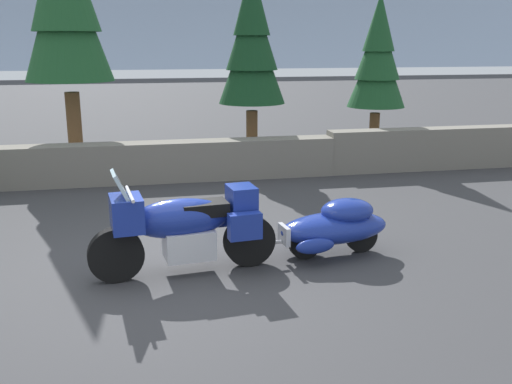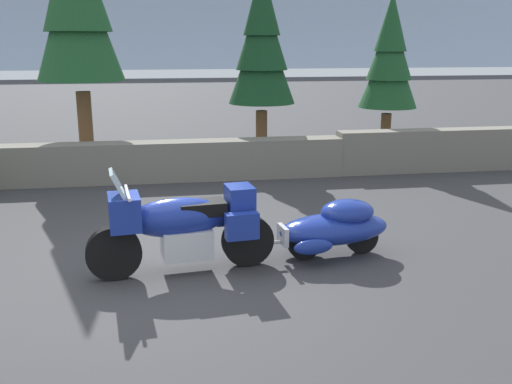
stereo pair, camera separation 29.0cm
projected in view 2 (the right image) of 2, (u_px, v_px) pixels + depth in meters
ground_plane at (144, 276)px, 7.04m from camera, size 80.00×80.00×0.00m
stone_guard_wall at (137, 161)px, 11.71m from camera, size 24.00×0.56×0.92m
distant_ridgeline at (155, 9)px, 95.79m from camera, size 240.00×80.00×16.00m
touring_motorcycle at (182, 224)px, 7.01m from camera, size 2.31×0.90×1.33m
car_shaped_trailer at (335, 226)px, 7.60m from camera, size 2.23×0.89×0.76m
pine_tree_secondary at (390, 57)px, 13.38m from camera, size 1.36×1.36×3.88m
pine_tree_far_right at (262, 42)px, 12.58m from camera, size 1.47×1.47×4.41m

